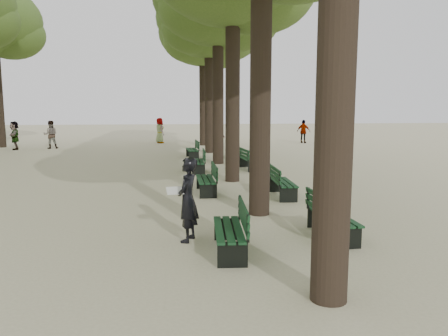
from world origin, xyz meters
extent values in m
plane|color=#C0BA92|center=(0.00, 0.00, 0.00)|extent=(120.00, 120.00, 0.00)
cylinder|color=#33261C|center=(1.50, -2.00, 3.75)|extent=(0.52, 0.52, 7.50)
cylinder|color=#33261C|center=(1.50, 3.00, 3.75)|extent=(0.52, 0.52, 7.50)
cylinder|color=#33261C|center=(1.50, 8.00, 3.75)|extent=(0.52, 0.52, 7.50)
cylinder|color=#33261C|center=(1.50, 13.00, 3.75)|extent=(0.52, 0.52, 7.50)
cylinder|color=#33261C|center=(1.50, 18.00, 3.75)|extent=(0.52, 0.52, 7.50)
ellipsoid|color=#38551D|center=(1.50, 18.00, 7.70)|extent=(6.00, 6.00, 4.50)
cylinder|color=#33261C|center=(1.50, 23.00, 3.75)|extent=(0.52, 0.52, 7.50)
ellipsoid|color=#38551D|center=(1.50, 23.00, 7.70)|extent=(6.00, 6.00, 4.50)
cube|color=black|center=(0.35, 0.17, 0.23)|extent=(0.63, 1.83, 0.45)
cube|color=black|center=(0.35, 0.17, 0.45)|extent=(0.65, 1.83, 0.04)
cube|color=black|center=(0.63, 0.15, 0.72)|extent=(0.15, 1.80, 0.40)
cube|color=black|center=(0.35, 5.84, 0.23)|extent=(0.52, 1.80, 0.45)
cube|color=black|center=(0.35, 5.84, 0.45)|extent=(0.54, 1.80, 0.04)
cube|color=black|center=(0.63, 5.84, 0.72)|extent=(0.04, 1.80, 0.40)
cube|color=black|center=(0.35, 10.32, 0.23)|extent=(0.56, 1.81, 0.45)
cube|color=black|center=(0.35, 10.32, 0.45)|extent=(0.58, 1.81, 0.04)
cube|color=black|center=(0.63, 10.32, 0.72)|extent=(0.08, 1.80, 0.40)
cube|color=black|center=(0.35, 15.36, 0.23)|extent=(0.62, 1.83, 0.45)
cube|color=black|center=(0.35, 15.36, 0.45)|extent=(0.64, 1.83, 0.04)
cube|color=black|center=(0.63, 15.38, 0.72)|extent=(0.14, 1.80, 0.40)
cube|color=black|center=(2.65, 0.87, 0.23)|extent=(0.58, 1.82, 0.45)
cube|color=black|center=(2.65, 0.87, 0.45)|extent=(0.60, 1.82, 0.04)
cube|color=black|center=(2.37, 0.86, 0.72)|extent=(0.10, 1.80, 0.40)
cube|color=black|center=(2.65, 5.01, 0.23)|extent=(0.59, 1.82, 0.45)
cube|color=black|center=(2.65, 5.01, 0.45)|extent=(0.61, 1.82, 0.04)
cube|color=black|center=(2.37, 5.02, 0.72)|extent=(0.11, 1.80, 0.40)
cube|color=black|center=(2.65, 10.84, 0.23)|extent=(0.68, 1.84, 0.45)
cube|color=black|center=(2.65, 10.84, 0.45)|extent=(0.70, 1.84, 0.04)
cube|color=black|center=(2.37, 10.81, 0.72)|extent=(0.20, 1.80, 0.40)
cube|color=black|center=(2.65, 15.05, 0.23)|extent=(0.63, 1.83, 0.45)
cube|color=black|center=(2.65, 15.05, 0.45)|extent=(0.65, 1.83, 0.04)
cube|color=black|center=(2.37, 15.07, 0.72)|extent=(0.15, 1.80, 0.40)
imported|color=black|center=(-0.38, 0.97, 0.86)|extent=(0.56, 0.76, 1.71)
cube|color=white|center=(-0.63, 0.97, 1.05)|extent=(0.37, 0.29, 0.12)
imported|color=#262628|center=(-10.54, 21.16, 0.90)|extent=(0.83, 1.70, 1.80)
imported|color=#262628|center=(2.68, 23.28, 0.76)|extent=(0.82, 0.97, 1.52)
imported|color=#262628|center=(-8.49, 21.69, 0.90)|extent=(0.94, 0.56, 1.81)
imported|color=#262628|center=(9.04, 23.94, 0.86)|extent=(1.03, 0.86, 1.73)
imported|color=#262628|center=(-1.61, 25.17, 0.94)|extent=(0.75, 0.98, 1.87)
camera|label=1|loc=(-0.66, -7.65, 2.72)|focal=35.00mm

